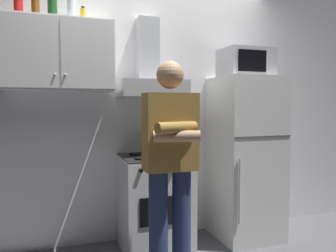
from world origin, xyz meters
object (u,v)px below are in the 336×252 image
range_hood (150,76)px  refrigerator (245,158)px  bottle_beer_brown (35,2)px  bottle_wine_green (52,0)px  stove_oven (154,203)px  person_standing (170,163)px  cooking_pot (172,150)px  bottle_soda_red (18,1)px  bottle_vodka_clear (71,2)px  bottle_spice_jar (83,15)px  microwave (246,63)px  upper_cabinet (60,55)px

range_hood → refrigerator: range_hood is taller
bottle_beer_brown → range_hood: bearing=0.9°
bottle_wine_green → stove_oven: bearing=-10.6°
range_hood → person_standing: 1.01m
person_standing → cooking_pot: size_ratio=5.38×
bottle_soda_red → bottle_wine_green: bearing=3.8°
bottle_vodka_clear → bottle_wine_green: bottle_wine_green is taller
bottle_spice_jar → range_hood: bearing=-2.2°
stove_oven → range_hood: range_hood is taller
microwave → person_standing: bearing=-148.0°
range_hood → bottle_spice_jar: bearing=177.8°
range_hood → bottle_vodka_clear: (-0.70, -0.00, 0.60)m
stove_oven → bottle_soda_red: 2.07m
refrigerator → bottle_wine_green: bottle_wine_green is taller
bottle_beer_brown → bottle_soda_red: bearing=167.1°
upper_cabinet → stove_oven: (0.80, -0.13, -1.32)m
bottle_spice_jar → bottle_vodka_clear: bearing=-164.4°
person_standing → upper_cabinet: bearing=135.7°
upper_cabinet → bottle_vodka_clear: (0.10, -0.00, 0.45)m
bottle_vodka_clear → bottle_wine_green: 0.16m
bottle_vodka_clear → bottle_beer_brown: 0.29m
bottle_spice_jar → bottle_beer_brown: size_ratio=0.52×
range_hood → upper_cabinet: bearing=-179.9°
cooking_pot → microwave: bearing=9.6°
person_standing → bottle_beer_brown: (-0.93, 0.72, 1.27)m
bottle_spice_jar → microwave: bearing=-4.8°
bottle_vodka_clear → bottle_beer_brown: size_ratio=1.23×
person_standing → bottle_beer_brown: 1.73m
cooking_pot → bottle_spice_jar: (-0.73, 0.27, 1.18)m
stove_oven → person_standing: size_ratio=0.53×
upper_cabinet → bottle_beer_brown: bottle_beer_brown is taller
bottle_beer_brown → bottle_vodka_clear: bearing=2.3°
cooking_pot → upper_cabinet: bearing=165.3°
bottle_beer_brown → upper_cabinet: bearing=4.4°
upper_cabinet → range_hood: range_hood is taller
upper_cabinet → refrigerator: 2.00m
refrigerator → bottle_soda_red: size_ratio=5.96×
cooking_pot → bottle_wine_green: 1.64m
cooking_pot → bottle_beer_brown: size_ratio=1.19×
person_standing → bottle_wine_green: size_ratio=4.75×
stove_oven → bottle_beer_brown: (-0.98, 0.11, 1.74)m
microwave → refrigerator: bearing=-89.1°
person_standing → bottle_spice_jar: size_ratio=12.34×
upper_cabinet → bottle_wine_green: 0.47m
microwave → bottle_vodka_clear: (-1.65, 0.10, 0.46)m
cooking_pot → bottle_spice_jar: 1.41m
person_standing → cooking_pot: (0.18, 0.49, 0.03)m
stove_oven → range_hood: bearing=90.0°
refrigerator → bottle_spice_jar: 2.03m
refrigerator → bottle_wine_green: 2.30m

